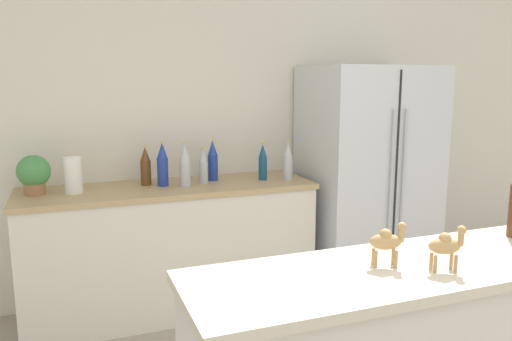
{
  "coord_description": "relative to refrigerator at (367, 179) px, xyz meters",
  "views": [
    {
      "loc": [
        -1.17,
        -0.94,
        1.61
      ],
      "look_at": [
        -0.28,
        1.4,
        1.16
      ],
      "focal_mm": 35.0,
      "sensor_mm": 36.0,
      "label": 1
    }
  ],
  "objects": [
    {
      "name": "refrigerator",
      "position": [
        0.0,
        0.0,
        0.0
      ],
      "size": [
        0.93,
        0.76,
        1.72
      ],
      "color": "silver",
      "rests_on": "ground_plane"
    },
    {
      "name": "back_counter",
      "position": [
        -1.53,
        0.08,
        -0.41
      ],
      "size": [
        1.99,
        0.63,
        0.9
      ],
      "color": "silver",
      "rests_on": "ground_plane"
    },
    {
      "name": "back_bottle_0",
      "position": [
        -1.2,
        0.16,
        0.18
      ],
      "size": [
        0.07,
        0.07,
        0.3
      ],
      "color": "navy",
      "rests_on": "back_counter"
    },
    {
      "name": "potted_plant",
      "position": [
        -2.38,
        0.13,
        0.18
      ],
      "size": [
        0.21,
        0.21,
        0.25
      ],
      "color": "#9E6B47",
      "rests_on": "back_counter"
    },
    {
      "name": "back_bottle_3",
      "position": [
        -1.57,
        0.1,
        0.19
      ],
      "size": [
        0.08,
        0.08,
        0.31
      ],
      "color": "navy",
      "rests_on": "back_counter"
    },
    {
      "name": "paper_towel_roll",
      "position": [
        -2.14,
        0.08,
        0.16
      ],
      "size": [
        0.11,
        0.11,
        0.23
      ],
      "color": "white",
      "rests_on": "back_counter"
    },
    {
      "name": "back_bottle_4",
      "position": [
        -1.43,
        0.03,
        0.19
      ],
      "size": [
        0.07,
        0.07,
        0.31
      ],
      "color": "#B2B7BC",
      "rests_on": "back_counter"
    },
    {
      "name": "camel_figurine",
      "position": [
        -1.16,
        -1.89,
        0.21
      ],
      "size": [
        0.13,
        0.09,
        0.16
      ],
      "color": "tan",
      "rests_on": "bar_counter"
    },
    {
      "name": "back_bottle_1",
      "position": [
        -1.29,
        0.09,
        0.16
      ],
      "size": [
        0.06,
        0.06,
        0.25
      ],
      "color": "#B2B7BC",
      "rests_on": "back_counter"
    },
    {
      "name": "camel_figurine_second",
      "position": [
        -1.0,
        -1.99,
        0.21
      ],
      "size": [
        0.13,
        0.09,
        0.16
      ],
      "color": "tan",
      "rests_on": "bar_counter"
    },
    {
      "name": "back_bottle_5",
      "position": [
        -1.67,
        0.17,
        0.17
      ],
      "size": [
        0.07,
        0.07,
        0.27
      ],
      "color": "brown",
      "rests_on": "back_counter"
    },
    {
      "name": "back_bottle_6",
      "position": [
        -0.85,
        0.06,
        0.17
      ],
      "size": [
        0.06,
        0.06,
        0.27
      ],
      "color": "navy",
      "rests_on": "back_counter"
    },
    {
      "name": "wall_back",
      "position": [
        -0.99,
        0.41,
        0.42
      ],
      "size": [
        8.0,
        0.06,
        2.55
      ],
      "color": "silver",
      "rests_on": "ground_plane"
    },
    {
      "name": "back_bottle_2",
      "position": [
        -0.68,
        -0.0,
        0.18
      ],
      "size": [
        0.07,
        0.07,
        0.29
      ],
      "color": "#B2B7BC",
      "rests_on": "back_counter"
    }
  ]
}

